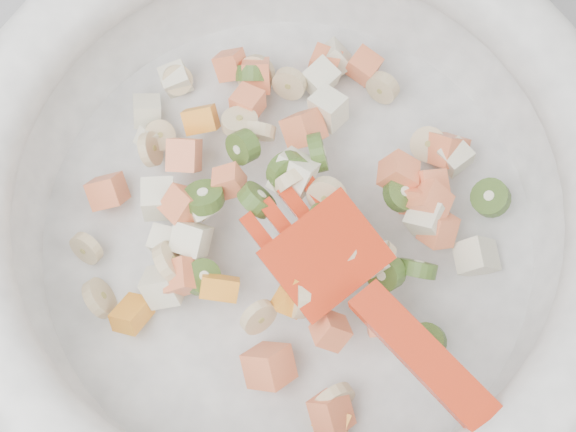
# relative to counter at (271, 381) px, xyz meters

# --- Properties ---
(counter) EXTENTS (2.00, 0.60, 0.90)m
(counter) POSITION_rel_counter_xyz_m (0.00, 0.00, 0.00)
(counter) COLOR gray
(counter) RESTS_ON ground
(mixing_bowl) EXTENTS (0.43, 0.43, 0.13)m
(mixing_bowl) POSITION_rel_counter_xyz_m (0.02, 0.04, 0.52)
(mixing_bowl) COLOR white
(mixing_bowl) RESTS_ON counter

